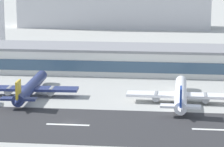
{
  "coord_description": "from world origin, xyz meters",
  "views": [
    {
      "loc": [
        28.43,
        -145.81,
        45.04
      ],
      "look_at": [
        8.61,
        28.66,
        8.21
      ],
      "focal_mm": 88.99,
      "sensor_mm": 36.0,
      "label": 1
    }
  ],
  "objects": [
    {
      "name": "ground_plane",
      "position": [
        0.0,
        0.0,
        0.0
      ],
      "size": [
        1400.0,
        1400.0,
        0.0
      ],
      "primitive_type": "plane",
      "color": "#A8A8A3"
    },
    {
      "name": "runway_strip",
      "position": [
        0.0,
        -2.19,
        0.04
      ],
      "size": [
        800.0,
        32.31,
        0.08
      ],
      "primitive_type": "cube",
      "color": "#2D2D30",
      "rests_on": "ground_plane"
    },
    {
      "name": "runway_centreline_dash_4",
      "position": [
        -0.09,
        -2.19,
        0.09
      ],
      "size": [
        12.0,
        1.2,
        0.01
      ],
      "primitive_type": "cube",
      "color": "white",
      "rests_on": "runway_strip"
    },
    {
      "name": "runway_centreline_dash_5",
      "position": [
        39.63,
        -2.19,
        0.09
      ],
      "size": [
        12.0,
        1.2,
        0.01
      ],
      "primitive_type": "cube",
      "color": "white",
      "rests_on": "runway_strip"
    },
    {
      "name": "terminal_building",
      "position": [
        7.07,
        71.5,
        5.17
      ],
      "size": [
        144.85,
        22.92,
        10.34
      ],
      "color": "silver",
      "rests_on": "ground_plane"
    },
    {
      "name": "airliner_gold_tail_gate_1",
      "position": [
        -18.47,
        27.47,
        2.83
      ],
      "size": [
        31.73,
        42.46,
        8.86
      ],
      "rotation": [
        0.0,
        0.0,
        1.61
      ],
      "color": "navy",
      "rests_on": "ground_plane"
    },
    {
      "name": "airliner_navy_tail_gate_2",
      "position": [
        30.84,
        24.25,
        2.8
      ],
      "size": [
        34.28,
        42.12,
        8.79
      ],
      "rotation": [
        0.0,
        0.0,
        1.56
      ],
      "color": "white",
      "rests_on": "ground_plane"
    }
  ]
}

